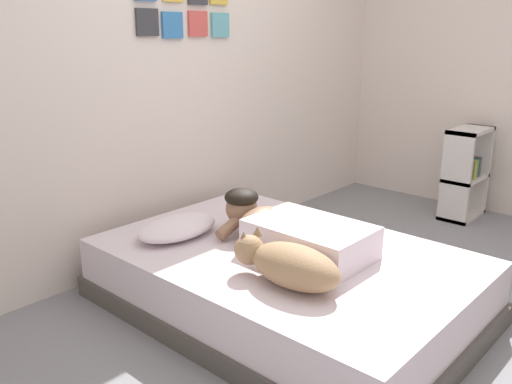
% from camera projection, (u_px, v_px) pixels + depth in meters
% --- Properties ---
extents(ground_plane, '(12.93, 12.93, 0.00)m').
position_uv_depth(ground_plane, '(381.00, 315.00, 2.98)').
color(ground_plane, gray).
extents(back_wall, '(4.47, 0.12, 2.50)m').
position_uv_depth(back_wall, '(181.00, 70.00, 3.65)').
color(back_wall, silver).
rests_on(back_wall, ground).
extents(side_wall_right, '(0.10, 6.12, 2.50)m').
position_uv_depth(side_wall_right, '(501.00, 63.00, 4.42)').
color(side_wall_right, beige).
rests_on(side_wall_right, ground).
extents(bed, '(1.38, 2.03, 0.35)m').
position_uv_depth(bed, '(285.00, 280.00, 3.01)').
color(bed, '#4C4742').
rests_on(bed, ground).
extents(pillow, '(0.52, 0.32, 0.11)m').
position_uv_depth(pillow, '(177.00, 227.00, 3.14)').
color(pillow, silver).
rests_on(pillow, bed).
extents(person_lying, '(0.43, 0.92, 0.27)m').
position_uv_depth(person_lying, '(289.00, 230.00, 2.95)').
color(person_lying, silver).
rests_on(person_lying, bed).
extents(dog, '(0.26, 0.57, 0.21)m').
position_uv_depth(dog, '(289.00, 264.00, 2.53)').
color(dog, '#9E7A56').
rests_on(dog, bed).
extents(coffee_cup, '(0.12, 0.09, 0.07)m').
position_uv_depth(coffee_cup, '(259.00, 216.00, 3.38)').
color(coffee_cup, '#D84C47').
rests_on(coffee_cup, bed).
extents(cell_phone, '(0.07, 0.14, 0.01)m').
position_uv_depth(cell_phone, '(314.00, 275.00, 2.64)').
color(cell_phone, black).
rests_on(cell_phone, bed).
extents(bookshelf, '(0.45, 0.24, 0.75)m').
position_uv_depth(bookshelf, '(465.00, 173.00, 4.44)').
color(bookshelf, silver).
rests_on(bookshelf, ground).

